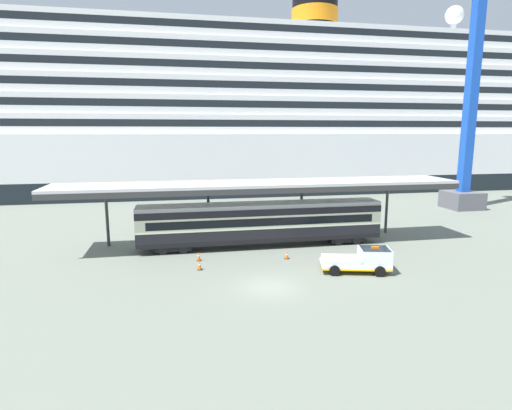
{
  "coord_description": "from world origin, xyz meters",
  "views": [
    {
      "loc": [
        -6.0,
        -26.34,
        10.57
      ],
      "look_at": [
        0.47,
        7.18,
        4.5
      ],
      "focal_mm": 28.86,
      "sensor_mm": 36.0,
      "label": 1
    }
  ],
  "objects_px": {
    "train_carriage": "(261,222)",
    "dockside_crane": "(478,82)",
    "cruise_ship": "(248,120)",
    "service_truck": "(362,259)",
    "traffic_cone_near": "(199,256)",
    "traffic_cone_mid": "(200,265)",
    "traffic_cone_far": "(287,255)"
  },
  "relations": [
    {
      "from": "cruise_ship",
      "to": "service_truck",
      "type": "xyz_separation_m",
      "value": [
        0.44,
        -48.14,
        -11.8
      ]
    },
    {
      "from": "traffic_cone_far",
      "to": "dockside_crane",
      "type": "distance_m",
      "value": 39.54
    },
    {
      "from": "traffic_cone_far",
      "to": "dockside_crane",
      "type": "xyz_separation_m",
      "value": [
        31.0,
        17.92,
        16.77
      ]
    },
    {
      "from": "traffic_cone_near",
      "to": "traffic_cone_mid",
      "type": "height_order",
      "value": "same"
    },
    {
      "from": "train_carriage",
      "to": "traffic_cone_near",
      "type": "relative_size",
      "value": 29.44
    },
    {
      "from": "cruise_ship",
      "to": "train_carriage",
      "type": "bearing_deg",
      "value": -98.11
    },
    {
      "from": "cruise_ship",
      "to": "traffic_cone_mid",
      "type": "height_order",
      "value": "cruise_ship"
    },
    {
      "from": "train_carriage",
      "to": "traffic_cone_mid",
      "type": "relative_size",
      "value": 29.47
    },
    {
      "from": "traffic_cone_mid",
      "to": "dockside_crane",
      "type": "bearing_deg",
      "value": 26.79
    },
    {
      "from": "service_truck",
      "to": "traffic_cone_mid",
      "type": "height_order",
      "value": "service_truck"
    },
    {
      "from": "traffic_cone_near",
      "to": "traffic_cone_far",
      "type": "relative_size",
      "value": 1.13
    },
    {
      "from": "traffic_cone_near",
      "to": "traffic_cone_mid",
      "type": "xyz_separation_m",
      "value": [
        -0.06,
        -2.36,
        -0.0
      ]
    },
    {
      "from": "traffic_cone_mid",
      "to": "service_truck",
      "type": "bearing_deg",
      "value": -13.04
    },
    {
      "from": "train_carriage",
      "to": "dockside_crane",
      "type": "xyz_separation_m",
      "value": [
        32.32,
        13.66,
        14.79
      ]
    },
    {
      "from": "service_truck",
      "to": "traffic_cone_far",
      "type": "relative_size",
      "value": 8.15
    },
    {
      "from": "traffic_cone_near",
      "to": "traffic_cone_far",
      "type": "height_order",
      "value": "traffic_cone_near"
    },
    {
      "from": "cruise_ship",
      "to": "dockside_crane",
      "type": "relative_size",
      "value": 2.67
    },
    {
      "from": "cruise_ship",
      "to": "traffic_cone_near",
      "type": "relative_size",
      "value": 190.94
    },
    {
      "from": "traffic_cone_far",
      "to": "cruise_ship",
      "type": "bearing_deg",
      "value": 84.37
    },
    {
      "from": "train_carriage",
      "to": "dockside_crane",
      "type": "distance_m",
      "value": 38.08
    },
    {
      "from": "cruise_ship",
      "to": "train_carriage",
      "type": "distance_m",
      "value": 41.35
    },
    {
      "from": "service_truck",
      "to": "traffic_cone_mid",
      "type": "distance_m",
      "value": 12.5
    },
    {
      "from": "traffic_cone_mid",
      "to": "traffic_cone_far",
      "type": "height_order",
      "value": "traffic_cone_mid"
    },
    {
      "from": "dockside_crane",
      "to": "service_truck",
      "type": "bearing_deg",
      "value": -139.76
    },
    {
      "from": "service_truck",
      "to": "traffic_cone_far",
      "type": "distance_m",
      "value": 6.44
    },
    {
      "from": "service_truck",
      "to": "traffic_cone_mid",
      "type": "bearing_deg",
      "value": 166.96
    },
    {
      "from": "train_carriage",
      "to": "traffic_cone_near",
      "type": "xyz_separation_m",
      "value": [
        -6.02,
        -3.36,
        -1.93
      ]
    },
    {
      "from": "cruise_ship",
      "to": "dockside_crane",
      "type": "height_order",
      "value": "dockside_crane"
    },
    {
      "from": "cruise_ship",
      "to": "traffic_cone_near",
      "type": "distance_m",
      "value": 46.21
    },
    {
      "from": "traffic_cone_near",
      "to": "dockside_crane",
      "type": "distance_m",
      "value": 45.16
    },
    {
      "from": "traffic_cone_mid",
      "to": "dockside_crane",
      "type": "relative_size",
      "value": 0.01
    },
    {
      "from": "cruise_ship",
      "to": "service_truck",
      "type": "relative_size",
      "value": 26.42
    }
  ]
}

